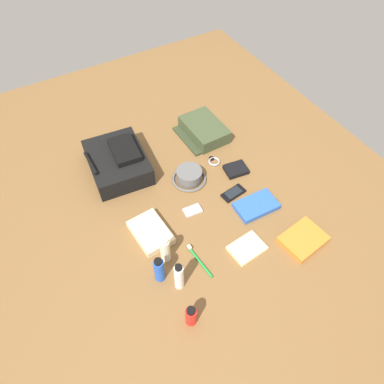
{
  "coord_description": "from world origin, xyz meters",
  "views": [
    {
      "loc": [
        -0.94,
        0.55,
        1.39
      ],
      "look_at": [
        0.0,
        0.0,
        0.04
      ],
      "focal_mm": 34.13,
      "sensor_mm": 36.0,
      "label": 1
    }
  ],
  "objects_px": {
    "cell_phone": "(233,193)",
    "toothbrush": "(198,259)",
    "backpack": "(118,162)",
    "toiletry_pouch": "(203,130)",
    "lotion_bottle": "(165,250)",
    "notepad": "(247,248)",
    "travel_guidebook": "(256,206)",
    "wallet": "(236,169)",
    "paperback_novel": "(303,239)",
    "folded_towel": "(151,232)",
    "wristwatch": "(214,161)",
    "media_player": "(193,210)",
    "sunscreen_spray": "(191,316)",
    "toothpaste_tube": "(179,277)",
    "bucket_hat": "(189,176)",
    "deodorant_spray": "(159,270)"
  },
  "relations": [
    {
      "from": "cell_phone",
      "to": "toothbrush",
      "type": "bearing_deg",
      "value": 123.96
    },
    {
      "from": "backpack",
      "to": "toiletry_pouch",
      "type": "height_order",
      "value": "backpack"
    },
    {
      "from": "lotion_bottle",
      "to": "notepad",
      "type": "bearing_deg",
      "value": -112.9
    },
    {
      "from": "travel_guidebook",
      "to": "wallet",
      "type": "bearing_deg",
      "value": -11.52
    },
    {
      "from": "paperback_novel",
      "to": "folded_towel",
      "type": "height_order",
      "value": "folded_towel"
    },
    {
      "from": "wristwatch",
      "to": "notepad",
      "type": "xyz_separation_m",
      "value": [
        -0.52,
        0.15,
        0.0
      ]
    },
    {
      "from": "cell_phone",
      "to": "toothbrush",
      "type": "xyz_separation_m",
      "value": [
        -0.22,
        0.33,
        0.0
      ]
    },
    {
      "from": "toothbrush",
      "to": "media_player",
      "type": "bearing_deg",
      "value": -24.9
    },
    {
      "from": "cell_phone",
      "to": "paperback_novel",
      "type": "bearing_deg",
      "value": -162.81
    },
    {
      "from": "toothbrush",
      "to": "sunscreen_spray",
      "type": "bearing_deg",
      "value": 143.55
    },
    {
      "from": "wallet",
      "to": "notepad",
      "type": "bearing_deg",
      "value": 159.81
    },
    {
      "from": "folded_towel",
      "to": "toothpaste_tube",
      "type": "bearing_deg",
      "value": 178.88
    },
    {
      "from": "bucket_hat",
      "to": "toothpaste_tube",
      "type": "bearing_deg",
      "value": 146.27
    },
    {
      "from": "toiletry_pouch",
      "to": "toothbrush",
      "type": "distance_m",
      "value": 0.79
    },
    {
      "from": "deodorant_spray",
      "to": "travel_guidebook",
      "type": "relative_size",
      "value": 0.71
    },
    {
      "from": "lotion_bottle",
      "to": "wristwatch",
      "type": "xyz_separation_m",
      "value": [
        0.38,
        -0.48,
        -0.06
      ]
    },
    {
      "from": "deodorant_spray",
      "to": "cell_phone",
      "type": "height_order",
      "value": "deodorant_spray"
    },
    {
      "from": "folded_towel",
      "to": "wallet",
      "type": "bearing_deg",
      "value": -76.75
    },
    {
      "from": "paperback_novel",
      "to": "cell_phone",
      "type": "bearing_deg",
      "value": 17.19
    },
    {
      "from": "backpack",
      "to": "folded_towel",
      "type": "xyz_separation_m",
      "value": [
        -0.44,
        0.03,
        -0.04
      ]
    },
    {
      "from": "media_player",
      "to": "deodorant_spray",
      "type": "bearing_deg",
      "value": 128.44
    },
    {
      "from": "bucket_hat",
      "to": "folded_towel",
      "type": "distance_m",
      "value": 0.37
    },
    {
      "from": "deodorant_spray",
      "to": "wallet",
      "type": "bearing_deg",
      "value": -60.97
    },
    {
      "from": "deodorant_spray",
      "to": "cell_phone",
      "type": "relative_size",
      "value": 1.14
    },
    {
      "from": "wristwatch",
      "to": "notepad",
      "type": "distance_m",
      "value": 0.54
    },
    {
      "from": "backpack",
      "to": "wallet",
      "type": "relative_size",
      "value": 3.42
    },
    {
      "from": "paperback_novel",
      "to": "wristwatch",
      "type": "distance_m",
      "value": 0.61
    },
    {
      "from": "backpack",
      "to": "cell_phone",
      "type": "bearing_deg",
      "value": -136.02
    },
    {
      "from": "lotion_bottle",
      "to": "cell_phone",
      "type": "height_order",
      "value": "lotion_bottle"
    },
    {
      "from": "bucket_hat",
      "to": "wallet",
      "type": "xyz_separation_m",
      "value": [
        -0.07,
        -0.24,
        -0.02
      ]
    },
    {
      "from": "notepad",
      "to": "deodorant_spray",
      "type": "bearing_deg",
      "value": 74.73
    },
    {
      "from": "sunscreen_spray",
      "to": "lotion_bottle",
      "type": "distance_m",
      "value": 0.29
    },
    {
      "from": "toothpaste_tube",
      "to": "toothbrush",
      "type": "height_order",
      "value": "toothpaste_tube"
    },
    {
      "from": "lotion_bottle",
      "to": "wallet",
      "type": "height_order",
      "value": "lotion_bottle"
    },
    {
      "from": "cell_phone",
      "to": "media_player",
      "type": "bearing_deg",
      "value": 87.35
    },
    {
      "from": "toiletry_pouch",
      "to": "cell_phone",
      "type": "distance_m",
      "value": 0.45
    },
    {
      "from": "notepad",
      "to": "folded_towel",
      "type": "xyz_separation_m",
      "value": [
        0.28,
        0.33,
        0.01
      ]
    },
    {
      "from": "lotion_bottle",
      "to": "toothbrush",
      "type": "bearing_deg",
      "value": -123.9
    },
    {
      "from": "sunscreen_spray",
      "to": "toothbrush",
      "type": "relative_size",
      "value": 0.61
    },
    {
      "from": "cell_phone",
      "to": "bucket_hat",
      "type": "bearing_deg",
      "value": 36.52
    },
    {
      "from": "cell_phone",
      "to": "wristwatch",
      "type": "distance_m",
      "value": 0.23
    },
    {
      "from": "bucket_hat",
      "to": "sunscreen_spray",
      "type": "bearing_deg",
      "value": 150.81
    },
    {
      "from": "toothpaste_tube",
      "to": "notepad",
      "type": "height_order",
      "value": "toothpaste_tube"
    },
    {
      "from": "wristwatch",
      "to": "toothpaste_tube",
      "type": "bearing_deg",
      "value": 136.59
    },
    {
      "from": "folded_towel",
      "to": "notepad",
      "type": "bearing_deg",
      "value": -129.87
    },
    {
      "from": "media_player",
      "to": "wristwatch",
      "type": "height_order",
      "value": "same"
    },
    {
      "from": "toiletry_pouch",
      "to": "travel_guidebook",
      "type": "bearing_deg",
      "value": 175.18
    },
    {
      "from": "cell_phone",
      "to": "wristwatch",
      "type": "relative_size",
      "value": 1.76
    },
    {
      "from": "wallet",
      "to": "bucket_hat",
      "type": "bearing_deg",
      "value": 81.65
    },
    {
      "from": "toothpaste_tube",
      "to": "paperback_novel",
      "type": "distance_m",
      "value": 0.58
    }
  ]
}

